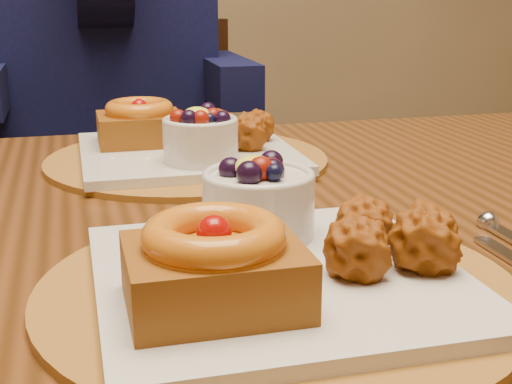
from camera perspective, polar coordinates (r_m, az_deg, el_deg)
dining_table at (r=0.79m, az=-2.77°, el=-6.82°), size 1.60×0.90×0.76m
place_setting_near at (r=0.56m, az=1.29°, el=-5.21°), size 0.38×0.38×0.09m
place_setting_far at (r=0.96m, az=-5.70°, el=3.82°), size 0.38×0.38×0.09m
chair_far at (r=1.60m, az=-6.88°, el=-1.43°), size 0.55×0.55×0.91m
diner at (r=1.52m, az=-12.21°, el=14.03°), size 0.54×0.51×0.88m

